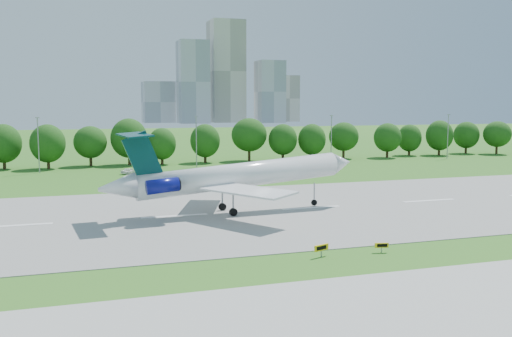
# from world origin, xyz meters

# --- Properties ---
(ground) EXTENTS (600.00, 600.00, 0.00)m
(ground) POSITION_xyz_m (0.00, 0.00, 0.00)
(ground) COLOR #266119
(ground) RESTS_ON ground
(runway) EXTENTS (400.00, 45.00, 0.08)m
(runway) POSITION_xyz_m (0.00, 25.00, 0.04)
(runway) COLOR gray
(runway) RESTS_ON ground
(tree_line) EXTENTS (288.40, 8.40, 10.40)m
(tree_line) POSITION_xyz_m (0.00, 92.00, 6.19)
(tree_line) COLOR #382314
(tree_line) RESTS_ON ground
(light_poles) EXTENTS (175.90, 0.25, 12.19)m
(light_poles) POSITION_xyz_m (-2.50, 82.00, 6.34)
(light_poles) COLOR gray
(light_poles) RESTS_ON ground
(skyline) EXTENTS (127.00, 52.00, 80.00)m
(skyline) POSITION_xyz_m (100.16, 390.61, 30.46)
(skyline) COLOR #B2B2B7
(skyline) RESTS_ON ground
(airliner) EXTENTS (37.44, 27.08, 11.69)m
(airliner) POSITION_xyz_m (7.50, 24.82, 5.29)
(airliner) COLOR white
(airliner) RESTS_ON ground
(taxi_sign_centre) EXTENTS (1.42, 0.49, 1.00)m
(taxi_sign_centre) POSITION_xyz_m (17.09, -0.03, 0.74)
(taxi_sign_centre) COLOR gray
(taxi_sign_centre) RESTS_ON ground
(taxi_sign_right) EXTENTS (1.73, 0.78, 1.24)m
(taxi_sign_right) POSITION_xyz_m (10.53, 0.34, 0.92)
(taxi_sign_right) COLOR gray
(taxi_sign_right) RESTS_ON ground
(service_vehicle_b) EXTENTS (4.16, 2.63, 1.32)m
(service_vehicle_b) POSITION_xyz_m (-1.30, 74.01, 0.66)
(service_vehicle_b) COLOR white
(service_vehicle_b) RESTS_ON ground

